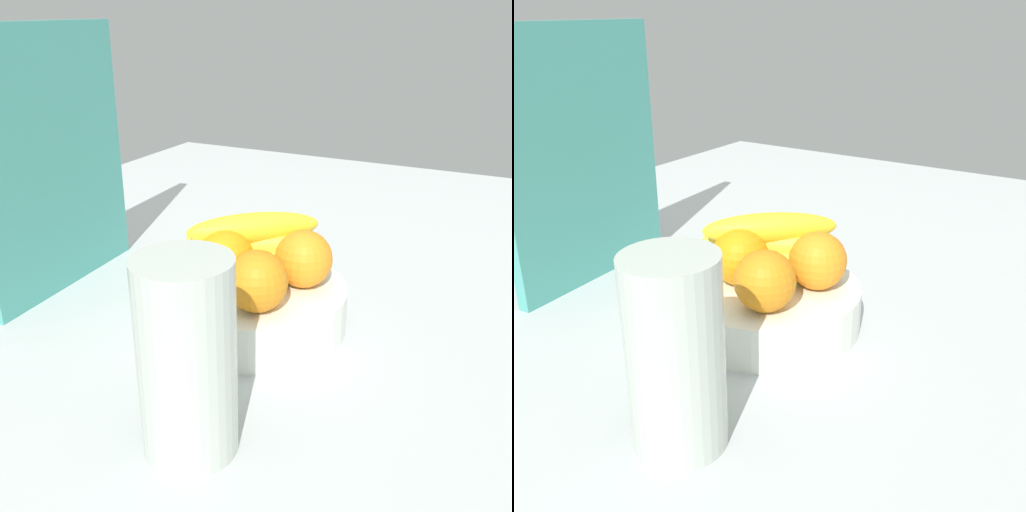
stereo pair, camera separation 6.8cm
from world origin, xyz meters
TOP-DOWN VIEW (x-y plane):
  - ground_plane at (0.00, 0.00)cm, footprint 180.00×140.00cm
  - fruit_bowl at (-0.76, 0.65)cm, footprint 22.70×22.70cm
  - orange_front_left at (-6.31, -2.28)cm, footprint 7.15×7.15cm
  - orange_front_right at (2.00, -4.46)cm, footprint 7.15×7.15cm
  - orange_center at (5.05, 2.50)cm, footprint 7.15×7.15cm
  - orange_back_left at (-2.12, 4.17)cm, footprint 7.15×7.15cm
  - banana_bunch at (1.84, 2.57)cm, footprint 14.09×17.78cm
  - cutting_board at (-1.63, 31.22)cm, footprint 28.06×3.80cm
  - thermos_tumbler at (-23.66, -4.28)cm, footprint 8.77×8.77cm

SIDE VIEW (x-z plane):
  - ground_plane at x=0.00cm, z-range -3.00..0.00cm
  - fruit_bowl at x=-0.76cm, z-range 0.00..5.57cm
  - orange_front_left at x=-6.31cm, z-range 5.57..12.72cm
  - orange_front_right at x=2.00cm, z-range 5.57..12.72cm
  - orange_center at x=5.05cm, z-range 5.57..12.72cm
  - orange_back_left at x=-2.12cm, z-range 5.57..12.72cm
  - thermos_tumbler at x=-23.66cm, z-range 0.00..18.78cm
  - banana_bunch at x=1.84cm, z-range 5.57..13.97cm
  - cutting_board at x=-1.63cm, z-range 0.00..36.00cm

